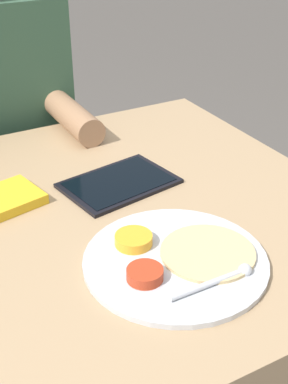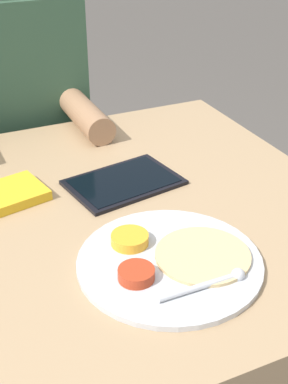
{
  "view_description": "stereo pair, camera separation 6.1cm",
  "coord_description": "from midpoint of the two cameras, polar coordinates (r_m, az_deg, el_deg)",
  "views": [
    {
      "loc": [
        -0.28,
        -0.79,
        1.27
      ],
      "look_at": [
        0.12,
        -0.06,
        0.78
      ],
      "focal_mm": 50.0,
      "sensor_mm": 36.0,
      "label": 1
    },
    {
      "loc": [
        -0.23,
        -0.82,
        1.27
      ],
      "look_at": [
        0.12,
        -0.06,
        0.78
      ],
      "focal_mm": 50.0,
      "sensor_mm": 36.0,
      "label": 2
    }
  ],
  "objects": [
    {
      "name": "red_notebook",
      "position": [
        1.08,
        -13.46,
        -0.63
      ],
      "size": [
        0.19,
        0.14,
        0.02
      ],
      "color": "silver",
      "rests_on": "dining_table"
    },
    {
      "name": "tablet_device",
      "position": [
        1.11,
        -0.59,
        1.02
      ],
      "size": [
        0.25,
        0.19,
        0.01
      ],
      "color": "black",
      "rests_on": "dining_table"
    },
    {
      "name": "person_diner",
      "position": [
        1.59,
        -12.41,
        3.01
      ],
      "size": [
        0.41,
        0.44,
        1.19
      ],
      "color": "black",
      "rests_on": "ground_plane"
    },
    {
      "name": "dining_table",
      "position": [
        1.24,
        -5.14,
        -16.86
      ],
      "size": [
        1.07,
        0.89,
        0.72
      ],
      "color": "#9E7F5B",
      "rests_on": "ground_plane"
    },
    {
      "name": "thali_tray",
      "position": [
        0.89,
        4.83,
        -7.36
      ],
      "size": [
        0.31,
        0.31,
        0.03
      ],
      "color": "#B7BABF",
      "rests_on": "dining_table"
    }
  ]
}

